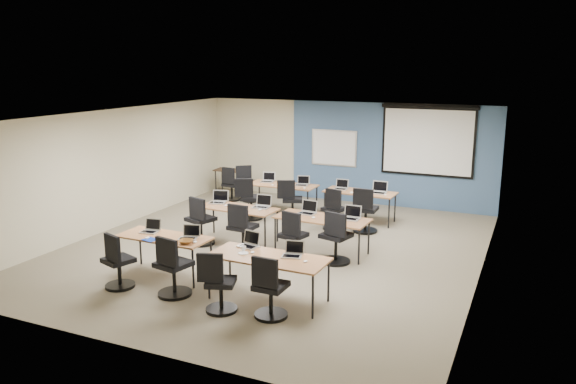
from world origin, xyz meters
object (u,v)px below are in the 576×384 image
at_px(training_table_mid_left, 238,210).
at_px(task_chair_9, 291,203).
at_px(projector_screen, 428,137).
at_px(task_chair_6, 293,240).
at_px(task_chair_11, 365,214).
at_px(utility_table, 230,173).
at_px(training_table_front_left, 164,239).
at_px(spare_chair_b, 231,187).
at_px(task_chair_1, 172,271).
at_px(laptop_1, 189,235).
at_px(laptop_5, 262,204).
at_px(task_chair_7, 336,242).
at_px(laptop_10, 341,187).
at_px(laptop_4, 219,200).
at_px(task_chair_4, 200,225).
at_px(training_table_mid_right, 322,220).
at_px(laptop_8, 268,179).
at_px(laptop_11, 379,190).
at_px(training_table_back_left, 282,186).
at_px(spare_chair_a, 249,186).
at_px(laptop_2, 249,243).
at_px(task_chair_2, 218,287).
at_px(laptop_6, 308,210).
at_px(task_chair_8, 250,202).
at_px(task_chair_0, 118,265).
at_px(laptop_7, 351,216).
at_px(whiteboard, 334,148).
at_px(task_chair_10, 333,213).
at_px(task_chair_5, 242,232).
at_px(laptop_3, 293,252).
at_px(task_chair_3, 269,292).
at_px(training_table_front_right, 268,259).
at_px(training_table_back_right, 360,194).
at_px(laptop_0, 151,229).
at_px(laptop_9, 302,183).

bearing_deg(training_table_mid_left, task_chair_9, 82.27).
distance_m(projector_screen, task_chair_6, 5.36).
bearing_deg(task_chair_9, task_chair_11, -29.65).
bearing_deg(utility_table, training_table_front_left, -73.06).
height_order(task_chair_6, spare_chair_b, task_chair_6).
distance_m(task_chair_1, task_chair_9, 4.92).
distance_m(training_table_mid_left, laptop_1, 2.25).
height_order(laptop_5, task_chair_9, task_chair_9).
height_order(task_chair_7, task_chair_9, task_chair_7).
bearing_deg(projector_screen, laptop_10, -135.13).
relative_size(laptop_4, task_chair_4, 0.34).
xyz_separation_m(training_table_mid_right, laptop_8, (-2.49, 2.65, 0.10)).
bearing_deg(laptop_11, training_table_back_left, -178.65).
bearing_deg(training_table_mid_right, spare_chair_a, 138.46).
distance_m(laptop_2, task_chair_2, 1.10).
bearing_deg(laptop_6, laptop_2, -86.77).
bearing_deg(task_chair_6, task_chair_7, 26.25).
height_order(training_table_mid_left, task_chair_8, task_chair_8).
xyz_separation_m(task_chair_0, laptop_4, (-0.01, 3.30, 0.39)).
distance_m(laptop_5, laptop_11, 2.99).
height_order(task_chair_1, laptop_7, task_chair_1).
bearing_deg(whiteboard, task_chair_10, -70.30).
bearing_deg(laptop_2, task_chair_8, 129.75).
bearing_deg(task_chair_5, task_chair_1, -86.13).
bearing_deg(task_chair_10, laptop_3, -64.17).
distance_m(training_table_back_left, task_chair_10, 1.93).
height_order(projector_screen, laptop_7, projector_screen).
bearing_deg(task_chair_1, utility_table, 123.77).
relative_size(laptop_10, task_chair_11, 0.30).
bearing_deg(training_table_mid_right, task_chair_9, 130.68).
relative_size(task_chair_5, laptop_11, 2.87).
bearing_deg(projector_screen, training_table_front_left, -116.80).
distance_m(task_chair_0, task_chair_3, 2.81).
bearing_deg(projector_screen, task_chair_2, -102.60).
height_order(laptop_1, laptop_4, laptop_4).
bearing_deg(whiteboard, training_table_front_right, -78.95).
distance_m(training_table_back_right, task_chair_6, 3.19).
height_order(laptop_4, task_chair_4, task_chair_4).
bearing_deg(projector_screen, task_chair_6, -107.67).
height_order(training_table_front_right, utility_table, utility_table).
bearing_deg(projector_screen, laptop_0, -119.77).
bearing_deg(laptop_11, laptop_8, 178.55).
height_order(laptop_8, laptop_11, laptop_11).
bearing_deg(training_table_back_left, laptop_5, -75.62).
xyz_separation_m(task_chair_0, task_chair_6, (2.12, 2.45, 0.01)).
height_order(training_table_mid_right, laptop_1, laptop_1).
relative_size(laptop_2, laptop_7, 0.94).
height_order(training_table_mid_right, laptop_9, laptop_9).
xyz_separation_m(task_chair_4, laptop_7, (3.05, 0.67, 0.36)).
height_order(task_chair_5, task_chair_7, task_chair_7).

